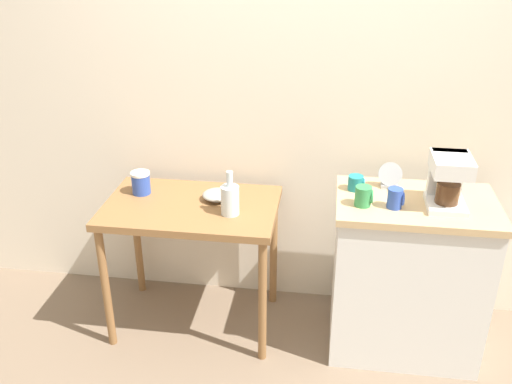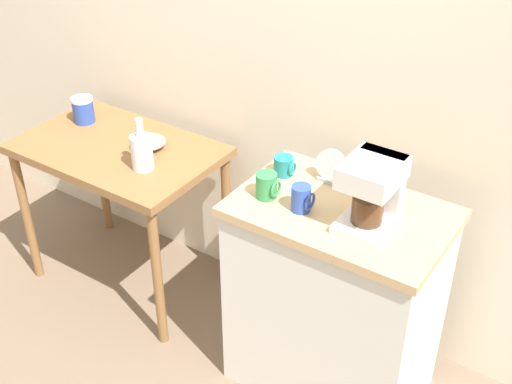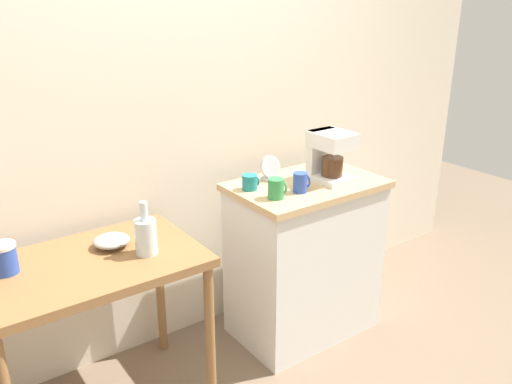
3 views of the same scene
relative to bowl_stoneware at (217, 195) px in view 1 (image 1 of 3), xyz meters
name	(u,v)px [view 1 (image 1 of 3)]	position (x,y,z in m)	size (l,w,h in m)	color
ground_plane	(294,338)	(0.45, -0.15, -0.80)	(8.00, 8.00, 0.00)	#7A6651
back_wall	(327,73)	(0.55, 0.33, 0.60)	(4.40, 0.10, 2.80)	beige
wooden_table	(192,221)	(-0.13, -0.07, -0.13)	(0.92, 0.59, 0.77)	olive
kitchen_counter	(407,276)	(1.03, -0.11, -0.35)	(0.79, 0.51, 0.89)	white
bowl_stoneware	(217,195)	(0.00, 0.00, 0.00)	(0.16, 0.16, 0.05)	#9E998C
glass_carafe_vase	(230,199)	(0.10, -0.15, 0.06)	(0.09, 0.09, 0.24)	silver
canister_enamel	(141,183)	(-0.43, 0.02, 0.03)	(0.10, 0.10, 0.13)	#2D4CAD
coffee_maker	(448,178)	(1.15, -0.13, 0.23)	(0.18, 0.22, 0.26)	white
mug_dark_teal	(356,183)	(0.73, -0.02, 0.13)	(0.08, 0.08, 0.08)	teal
mug_blue	(396,198)	(0.91, -0.19, 0.14)	(0.08, 0.07, 0.10)	#2D4CAD
mug_tall_green	(364,196)	(0.76, -0.19, 0.14)	(0.09, 0.08, 0.10)	#338C4C
table_clock	(390,177)	(0.90, 0.04, 0.15)	(0.12, 0.06, 0.13)	#B2B5BA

